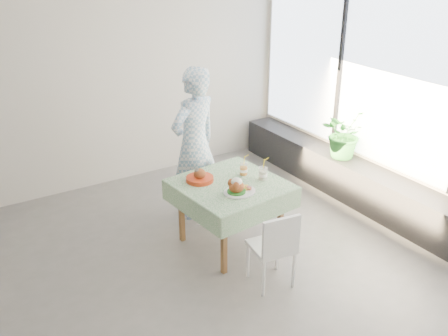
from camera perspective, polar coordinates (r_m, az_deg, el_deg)
floor at (r=5.05m, az=-6.24°, el=-12.77°), size 6.00×6.00×0.00m
wall_back at (r=6.61m, az=-16.58°, el=8.94°), size 6.00×0.02×2.80m
wall_front at (r=2.62m, az=18.35°, el=-15.65°), size 6.00×0.02×2.80m
wall_right at (r=6.17m, az=19.15°, el=7.57°), size 0.02×5.00×2.80m
window_pane at (r=6.09m, az=19.29°, el=9.78°), size 0.01×4.80×2.18m
window_ledge at (r=6.43m, az=16.63°, el=-2.50°), size 0.40×4.80×0.50m
cafe_table at (r=5.35m, az=0.74°, el=-4.47°), size 1.13×1.13×0.74m
chair_far at (r=6.01m, az=-2.57°, el=-3.42°), size 0.38×0.38×0.78m
chair_near at (r=4.89m, az=5.44°, el=-10.56°), size 0.43×0.43×0.80m
diner at (r=5.80m, az=-3.41°, el=2.74°), size 0.76×0.60×1.82m
main_dish at (r=4.99m, az=1.61°, el=-2.33°), size 0.34×0.34×0.17m
juice_cup_orange at (r=5.39m, az=2.25°, el=-0.19°), size 0.09×0.09×0.26m
juice_cup_lemonade at (r=5.29m, az=4.47°, el=-0.69°), size 0.10×0.10×0.28m
second_dish at (r=5.26m, az=-2.79°, el=-1.09°), size 0.29×0.29×0.14m
potted_plant at (r=6.57m, az=13.54°, el=3.93°), size 0.73×0.68×0.65m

